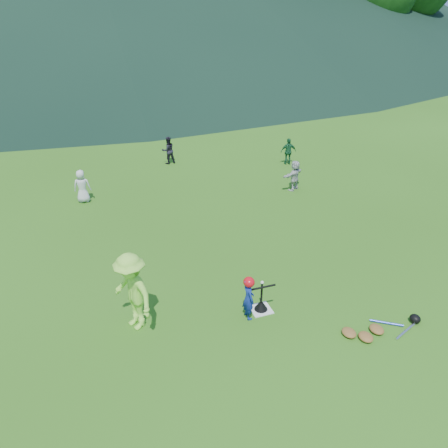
% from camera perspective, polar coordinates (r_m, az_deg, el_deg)
% --- Properties ---
extents(ground, '(120.00, 120.00, 0.00)m').
position_cam_1_polar(ground, '(9.91, 4.83, -11.09)').
color(ground, '#2D5C15').
rests_on(ground, ground).
extents(home_plate, '(0.45, 0.45, 0.02)m').
position_cam_1_polar(home_plate, '(9.91, 4.83, -11.04)').
color(home_plate, silver).
rests_on(home_plate, ground).
extents(baseball, '(0.08, 0.08, 0.08)m').
position_cam_1_polar(baseball, '(9.47, 5.01, -7.62)').
color(baseball, white).
rests_on(baseball, batting_tee).
extents(batter_child, '(0.24, 0.37, 1.00)m').
position_cam_1_polar(batter_child, '(9.40, 3.21, -9.66)').
color(batter_child, navy).
rests_on(batter_child, ground).
extents(adult_coach, '(1.08, 1.30, 1.75)m').
position_cam_1_polar(adult_coach, '(9.13, -11.92, -8.68)').
color(adult_coach, '#9AEB45').
rests_on(adult_coach, ground).
extents(fielder_a, '(0.60, 0.44, 1.11)m').
position_cam_1_polar(fielder_a, '(15.22, -18.05, 4.71)').
color(fielder_a, silver).
rests_on(fielder_a, ground).
extents(fielder_b, '(0.61, 0.51, 1.12)m').
position_cam_1_polar(fielder_b, '(18.08, -7.31, 9.54)').
color(fielder_b, black).
rests_on(fielder_b, ground).
extents(fielder_c, '(0.67, 0.40, 1.08)m').
position_cam_1_polar(fielder_c, '(18.04, 8.41, 9.35)').
color(fielder_c, '#1A5931').
rests_on(fielder_c, ground).
extents(fielder_d, '(1.04, 0.75, 1.09)m').
position_cam_1_polar(fielder_d, '(15.61, 9.19, 6.29)').
color(fielder_d, '#BABABA').
rests_on(fielder_d, ground).
extents(batting_tee, '(0.30, 0.30, 0.68)m').
position_cam_1_polar(batting_tee, '(9.83, 4.86, -10.50)').
color(batting_tee, black).
rests_on(batting_tee, home_plate).
extents(batter_gear, '(0.73, 0.26, 0.36)m').
position_cam_1_polar(batter_gear, '(9.17, 3.42, -7.64)').
color(batter_gear, red).
rests_on(batter_gear, ground).
extents(equipment_pile, '(1.80, 0.72, 0.19)m').
position_cam_1_polar(equipment_pile, '(9.82, 19.37, -12.87)').
color(equipment_pile, olive).
rests_on(equipment_pile, ground).
extents(outfield_fence, '(70.07, 0.08, 1.33)m').
position_cam_1_polar(outfield_fence, '(35.55, -14.33, 18.31)').
color(outfield_fence, gray).
rests_on(outfield_fence, ground).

